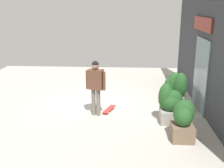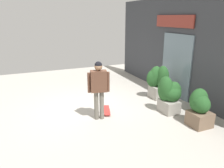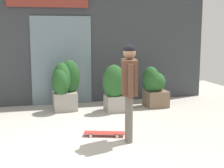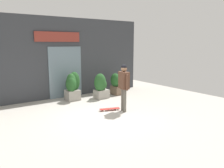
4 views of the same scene
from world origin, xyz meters
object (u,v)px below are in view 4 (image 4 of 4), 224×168
Objects in this scene: planter_box_left at (101,85)px; planter_box_mid at (72,85)px; skateboarder at (124,83)px; planter_box_right at (117,84)px; skateboard at (110,109)px.

planter_box_left is 0.93× the size of planter_box_mid.
planter_box_right is at bearing -107.56° from skateboarder.
skateboarder reaches higher than skateboard.
skateboarder is at bearing -121.28° from planter_box_right.
planter_box_left is 1.10× the size of planter_box_right.
planter_box_left is at bearing -169.33° from planter_box_right.
planter_box_right is at bearing -4.65° from planter_box_mid.
planter_box_mid is at bearing -59.84° from skateboard.
planter_box_mid is at bearing -58.75° from skateboarder.
skateboarder is 2.31m from planter_box_left.
planter_box_left is at bearing -17.62° from planter_box_mid.
planter_box_left is at bearing -94.19° from skateboard.
skateboarder is 2.90m from planter_box_right.
skateboard is 2.79m from planter_box_right.
planter_box_left reaches higher than skateboard.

